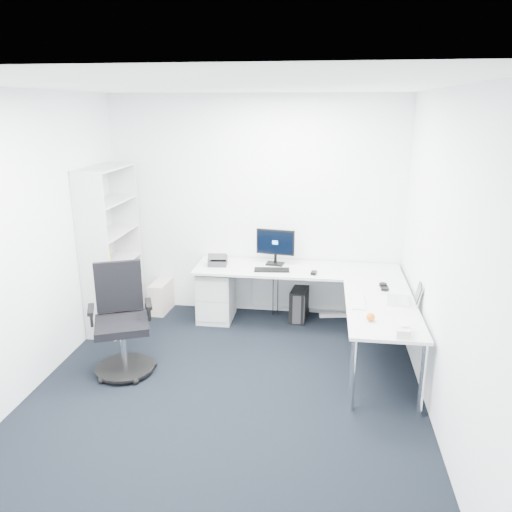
# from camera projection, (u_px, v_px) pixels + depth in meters

# --- Properties ---
(ground) EXTENTS (4.20, 4.20, 0.00)m
(ground) POSITION_uv_depth(u_px,v_px,m) (224.00, 399.00, 4.53)
(ground) COLOR black
(ceiling) EXTENTS (4.20, 4.20, 0.00)m
(ceiling) POSITION_uv_depth(u_px,v_px,m) (217.00, 86.00, 3.75)
(ceiling) COLOR white
(wall_back) EXTENTS (3.60, 0.02, 2.70)m
(wall_back) POSITION_uv_depth(u_px,v_px,m) (256.00, 208.00, 6.13)
(wall_back) COLOR white
(wall_back) RESTS_ON ground
(wall_front) EXTENTS (3.60, 0.02, 2.70)m
(wall_front) POSITION_uv_depth(u_px,v_px,m) (123.00, 398.00, 2.15)
(wall_front) COLOR white
(wall_front) RESTS_ON ground
(wall_left) EXTENTS (0.02, 4.20, 2.70)m
(wall_left) POSITION_uv_depth(u_px,v_px,m) (20.00, 249.00, 4.37)
(wall_left) COLOR white
(wall_left) RESTS_ON ground
(wall_right) EXTENTS (0.02, 4.20, 2.70)m
(wall_right) POSITION_uv_depth(u_px,v_px,m) (446.00, 266.00, 3.91)
(wall_right) COLOR white
(wall_right) RESTS_ON ground
(l_desk) EXTENTS (2.42, 1.36, 0.71)m
(l_desk) POSITION_uv_depth(u_px,v_px,m) (295.00, 307.00, 5.69)
(l_desk) COLOR silver
(l_desk) RESTS_ON ground
(drawer_pedestal) EXTENTS (0.41, 0.51, 0.63)m
(drawer_pedestal) POSITION_uv_depth(u_px,v_px,m) (216.00, 295.00, 6.16)
(drawer_pedestal) COLOR silver
(drawer_pedestal) RESTS_ON ground
(bookshelf) EXTENTS (0.37, 0.95, 1.91)m
(bookshelf) POSITION_uv_depth(u_px,v_px,m) (111.00, 248.00, 5.84)
(bookshelf) COLOR silver
(bookshelf) RESTS_ON ground
(task_chair) EXTENTS (0.80, 0.80, 1.09)m
(task_chair) POSITION_uv_depth(u_px,v_px,m) (121.00, 322.00, 4.84)
(task_chair) COLOR black
(task_chair) RESTS_ON ground
(black_pc_tower) EXTENTS (0.24, 0.43, 0.40)m
(black_pc_tower) POSITION_uv_depth(u_px,v_px,m) (299.00, 304.00, 6.18)
(black_pc_tower) COLOR black
(black_pc_tower) RESTS_ON ground
(beige_pc_tower) EXTENTS (0.21, 0.43, 0.40)m
(beige_pc_tower) POSITION_uv_depth(u_px,v_px,m) (161.00, 297.00, 6.42)
(beige_pc_tower) COLOR beige
(beige_pc_tower) RESTS_ON ground
(power_strip) EXTENTS (0.37, 0.13, 0.04)m
(power_strip) POSITION_uv_depth(u_px,v_px,m) (334.00, 315.00, 6.29)
(power_strip) COLOR silver
(power_strip) RESTS_ON ground
(monitor) EXTENTS (0.48, 0.21, 0.45)m
(monitor) POSITION_uv_depth(u_px,v_px,m) (275.00, 247.00, 5.98)
(monitor) COLOR black
(monitor) RESTS_ON l_desk
(black_keyboard) EXTENTS (0.42, 0.18, 0.02)m
(black_keyboard) POSITION_uv_depth(u_px,v_px,m) (272.00, 270.00, 5.81)
(black_keyboard) COLOR black
(black_keyboard) RESTS_ON l_desk
(mouse) EXTENTS (0.08, 0.11, 0.03)m
(mouse) POSITION_uv_depth(u_px,v_px,m) (314.00, 273.00, 5.69)
(mouse) COLOR black
(mouse) RESTS_ON l_desk
(desk_phone) EXTENTS (0.24, 0.24, 0.15)m
(desk_phone) POSITION_uv_depth(u_px,v_px,m) (218.00, 259.00, 6.01)
(desk_phone) COLOR #2C2C2E
(desk_phone) RESTS_ON l_desk
(laptop) EXTENTS (0.35, 0.34, 0.22)m
(laptop) POSITION_uv_depth(u_px,v_px,m) (399.00, 291.00, 4.88)
(laptop) COLOR silver
(laptop) RESTS_ON l_desk
(white_keyboard) EXTENTS (0.14, 0.46, 0.02)m
(white_keyboard) POSITION_uv_depth(u_px,v_px,m) (358.00, 301.00, 4.91)
(white_keyboard) COLOR silver
(white_keyboard) RESTS_ON l_desk
(headphones) EXTENTS (0.13, 0.20, 0.05)m
(headphones) POSITION_uv_depth(u_px,v_px,m) (384.00, 286.00, 5.26)
(headphones) COLOR black
(headphones) RESTS_ON l_desk
(orange_fruit) EXTENTS (0.08, 0.08, 0.08)m
(orange_fruit) POSITION_uv_depth(u_px,v_px,m) (371.00, 317.00, 4.45)
(orange_fruit) COLOR #D66213
(orange_fruit) RESTS_ON l_desk
(tissue_box) EXTENTS (0.12, 0.22, 0.07)m
(tissue_box) POSITION_uv_depth(u_px,v_px,m) (402.00, 330.00, 4.19)
(tissue_box) COLOR silver
(tissue_box) RESTS_ON l_desk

